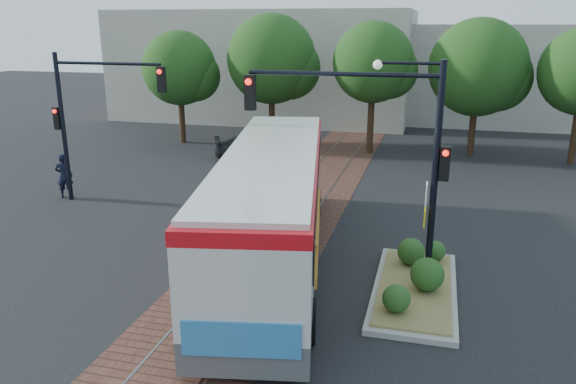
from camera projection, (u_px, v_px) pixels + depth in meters
name	position (u px, v px, depth m)	size (l,w,h in m)	color
ground	(259.00, 260.00, 17.45)	(120.00, 120.00, 0.00)	black
trackbed	(291.00, 218.00, 21.15)	(3.60, 40.00, 0.02)	brown
tree_row	(369.00, 65.00, 30.96)	(26.40, 5.60, 7.67)	#382314
warehouses	(365.00, 68.00, 43.10)	(40.00, 13.00, 8.00)	#ADA899
city_bus	(272.00, 200.00, 16.98)	(5.18, 13.26, 3.48)	#4B4B4E
traffic_island	(416.00, 280.00, 15.35)	(2.20, 5.20, 1.13)	gray
signal_pole_main	(388.00, 140.00, 14.56)	(5.49, 0.46, 6.00)	black
signal_pole_left	(86.00, 108.00, 22.09)	(4.99, 0.34, 6.00)	black
officer	(64.00, 176.00, 23.48)	(0.69, 0.45, 1.89)	black
parked_car	(254.00, 148.00, 30.38)	(1.72, 4.23, 1.23)	black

